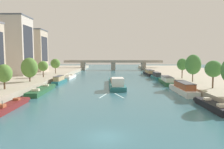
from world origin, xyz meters
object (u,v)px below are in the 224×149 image
tree_right_far (213,69)px  tree_left_distant (43,66)px  moored_boat_right_far (149,73)px  bridge_far (113,64)px  tree_right_third (193,65)px  moored_boat_right_downstream (183,88)px  tree_left_midway (29,68)px  moored_boat_left_far (70,77)px  moored_boat_left_end (42,90)px  tree_right_by_lamp (182,64)px  moored_boat_left_upstream (11,105)px  moored_boat_left_lone (59,80)px  tree_left_end_of_row (55,64)px  moored_boat_right_near (167,81)px  tree_left_nearest (4,73)px  moored_boat_right_midway (156,76)px  barge_midriver (116,83)px  moored_boat_right_gap_after (212,106)px

tree_right_far → tree_left_distant: bearing=152.5°
moored_boat_right_far → bridge_far: 39.99m
tree_left_distant → tree_right_third: tree_right_third is taller
moored_boat_right_downstream → tree_left_midway: size_ratio=2.14×
moored_boat_left_far → bridge_far: (17.10, 50.77, 3.43)m
tree_right_third → moored_boat_left_end: bearing=-168.1°
moored_boat_right_far → tree_right_far: size_ratio=2.58×
tree_left_distant → tree_right_by_lamp: (47.34, -3.56, 0.78)m
moored_boat_right_downstream → tree_left_midway: 42.47m
moored_boat_left_upstream → tree_left_midway: 26.02m
moored_boat_right_downstream → tree_left_midway: bearing=166.8°
moored_boat_left_lone → tree_left_end_of_row: size_ratio=1.81×
moored_boat_right_near → bridge_far: (-17.70, 67.20, 2.98)m
moored_boat_left_lone → bridge_far: bearing=75.3°
tree_right_third → tree_left_end_of_row: bearing=149.9°
moored_boat_right_near → tree_left_midway: (-41.31, -7.17, 4.60)m
moored_boat_left_end → moored_boat_right_downstream: bearing=-1.9°
moored_boat_left_lone → moored_boat_left_end: bearing=-89.6°
moored_boat_left_end → tree_right_far: size_ratio=2.62×
tree_left_nearest → tree_right_by_lamp: bearing=26.3°
moored_boat_right_midway → moored_boat_left_upstream: bearing=-126.2°
barge_midriver → moored_boat_right_gap_after: (16.07, -26.67, -0.35)m
moored_boat_right_midway → tree_left_distant: size_ratio=2.12×
moored_boat_left_lone → tree_left_distant: bearing=147.2°
barge_midriver → moored_boat_right_midway: (15.94, 20.27, 0.18)m
barge_midriver → tree_left_midway: (-25.05, -1.94, 4.69)m
moored_boat_right_far → tree_left_nearest: size_ratio=2.94×
moored_boat_right_downstream → tree_right_third: tree_right_third is taller
moored_boat_right_downstream → tree_left_distant: bearing=151.7°
moored_boat_right_downstream → tree_right_by_lamp: bearing=73.1°
moored_boat_left_far → moored_boat_left_upstream: bearing=-89.7°
barge_midriver → bridge_far: 72.51m
tree_right_far → moored_boat_right_downstream: bearing=158.2°
moored_boat_left_end → moored_boat_right_downstream: 34.71m
moored_boat_right_gap_after → tree_left_end_of_row: size_ratio=1.80×
tree_left_end_of_row → moored_boat_left_lone: bearing=-70.8°
barge_midriver → tree_right_far: bearing=-32.3°
moored_boat_right_downstream → moored_boat_right_near: bearing=89.4°
moored_boat_left_lone → tree_right_by_lamp: size_ratio=1.71×
bridge_far → moored_boat_right_downstream: bearing=-78.2°
moored_boat_left_upstream → moored_boat_left_lone: moored_boat_left_lone is taller
moored_boat_right_downstream → tree_left_end_of_row: tree_left_end_of_row is taller
moored_boat_right_downstream → tree_left_distant: size_ratio=2.62×
tree_left_midway → tree_left_distant: size_ratio=1.22×
moored_boat_right_near → moored_boat_right_midway: bearing=91.2°
tree_right_by_lamp → bridge_far: tree_right_by_lamp is taller
moored_boat_left_end → moored_boat_right_downstream: (34.68, -1.18, 0.63)m
moored_boat_left_far → moored_boat_right_near: size_ratio=0.87×
moored_boat_right_gap_after → moored_boat_right_near: size_ratio=0.75×
moored_boat_right_gap_after → tree_left_nearest: 42.73m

